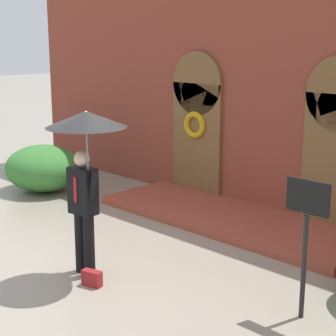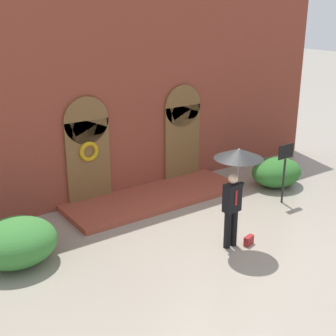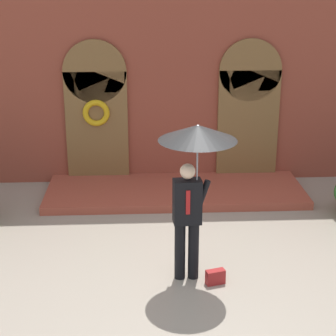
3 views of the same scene
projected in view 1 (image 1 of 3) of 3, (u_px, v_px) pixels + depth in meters
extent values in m
plane|color=gray|center=(98.00, 270.00, 8.21)|extent=(80.00, 80.00, 0.00)
cube|color=brown|center=(272.00, 66.00, 10.47)|extent=(14.00, 0.50, 5.60)
cube|color=brown|center=(197.00, 141.00, 11.73)|extent=(1.30, 0.08, 2.40)
cylinder|color=brown|center=(197.00, 83.00, 11.46)|extent=(1.30, 0.08, 1.30)
torus|color=#C69314|center=(195.00, 125.00, 11.61)|extent=(0.56, 0.12, 0.56)
cube|color=#98402E|center=(229.00, 218.00, 10.30)|extent=(5.20, 1.80, 0.16)
cylinder|color=black|center=(81.00, 242.00, 8.06)|extent=(0.16, 0.16, 0.90)
cylinder|color=black|center=(89.00, 245.00, 7.92)|extent=(0.16, 0.16, 0.90)
cube|color=black|center=(83.00, 191.00, 7.82)|extent=(0.42, 0.27, 0.66)
cube|color=#A51919|center=(75.00, 190.00, 7.72)|extent=(0.06, 0.01, 0.36)
sphere|color=beige|center=(82.00, 159.00, 7.71)|extent=(0.22, 0.22, 0.22)
cylinder|color=black|center=(92.00, 187.00, 7.64)|extent=(0.22, 0.09, 0.46)
cylinder|color=gray|center=(88.00, 163.00, 7.63)|extent=(0.02, 0.02, 0.98)
cone|color=black|center=(86.00, 119.00, 7.49)|extent=(1.10, 1.10, 0.22)
cone|color=white|center=(86.00, 118.00, 7.49)|extent=(0.61, 0.61, 0.20)
cube|color=maroon|center=(92.00, 278.00, 7.65)|extent=(0.30, 0.19, 0.22)
cylinder|color=black|center=(304.00, 267.00, 6.67)|extent=(0.06, 0.06, 1.30)
cube|color=black|center=(308.00, 197.00, 6.48)|extent=(0.56, 0.03, 0.40)
ellipsoid|color=#387A33|center=(43.00, 168.00, 12.37)|extent=(1.75, 1.61, 1.01)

